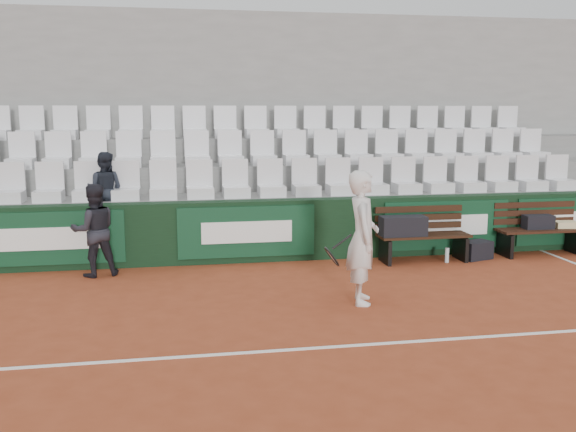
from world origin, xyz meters
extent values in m
plane|color=#9C4123|center=(0.00, 0.00, 0.00)|extent=(80.00, 80.00, 0.00)
cube|color=white|center=(0.00, 0.00, 0.00)|extent=(18.00, 0.06, 0.01)
cube|color=black|center=(0.00, 4.00, 0.50)|extent=(18.00, 0.30, 1.00)
cube|color=#0C381E|center=(-3.20, 3.83, 0.52)|extent=(2.20, 0.04, 0.82)
cube|color=#0C381E|center=(-0.20, 3.83, 0.52)|extent=(2.20, 0.04, 0.82)
cube|color=#0C381E|center=(3.20, 3.83, 0.52)|extent=(2.20, 0.04, 0.82)
cube|color=#0C381E|center=(5.60, 3.83, 0.52)|extent=(2.20, 0.04, 0.82)
cube|color=gray|center=(0.00, 4.62, 0.50)|extent=(18.00, 0.95, 1.00)
cube|color=gray|center=(0.00, 5.58, 0.72)|extent=(18.00, 0.95, 1.45)
cube|color=gray|center=(0.00, 6.53, 0.95)|extent=(18.00, 0.95, 1.90)
cube|color=gray|center=(0.00, 7.15, 2.20)|extent=(18.00, 0.30, 4.40)
cube|color=silver|center=(0.00, 4.45, 1.31)|extent=(11.90, 0.44, 0.63)
cube|color=silver|center=(0.00, 5.40, 1.77)|extent=(11.90, 0.44, 0.63)
cube|color=silver|center=(0.00, 6.35, 2.21)|extent=(11.90, 0.44, 0.63)
cube|color=black|center=(2.65, 3.47, 0.23)|extent=(1.50, 0.56, 0.45)
cube|color=black|center=(4.80, 3.57, 0.23)|extent=(1.50, 0.56, 0.45)
cube|color=black|center=(2.28, 3.42, 0.61)|extent=(0.74, 0.32, 0.31)
cube|color=black|center=(4.75, 3.60, 0.57)|extent=(0.51, 0.25, 0.23)
cube|color=beige|center=(5.28, 3.61, 0.50)|extent=(0.41, 0.32, 0.10)
cube|color=black|center=(3.58, 3.47, 0.15)|extent=(0.56, 0.43, 0.30)
cylinder|color=silver|center=(1.57, 3.47, 0.13)|extent=(0.07, 0.07, 0.26)
cylinder|color=silver|center=(3.00, 3.32, 0.12)|extent=(0.07, 0.07, 0.24)
imported|color=silver|center=(1.01, 1.48, 0.85)|extent=(0.52, 0.69, 1.71)
torus|color=black|center=(0.61, 1.48, 0.62)|extent=(0.19, 0.30, 0.26)
cylinder|color=black|center=(0.74, 1.48, 0.81)|extent=(0.26, 0.03, 0.20)
imported|color=black|center=(-2.51, 3.46, 0.69)|extent=(0.78, 0.68, 1.38)
imported|color=#1C212B|center=(-2.43, 4.50, 1.62)|extent=(0.70, 0.60, 1.23)
camera|label=1|loc=(-1.33, -6.20, 2.46)|focal=40.00mm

